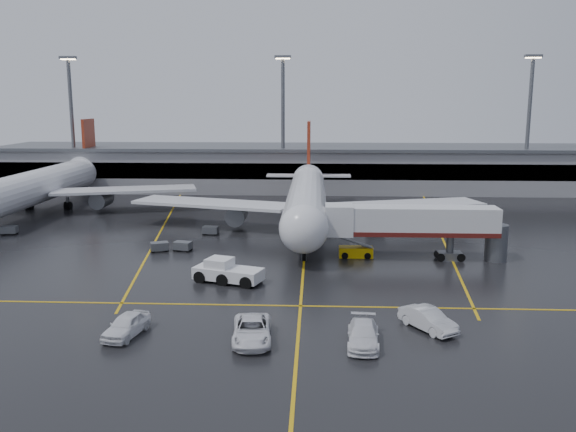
{
  "coord_description": "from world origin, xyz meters",
  "views": [
    {
      "loc": [
        1.21,
        -70.89,
        17.17
      ],
      "look_at": [
        -2.0,
        -2.0,
        4.0
      ],
      "focal_mm": 37.47,
      "sensor_mm": 36.0,
      "label": 1
    }
  ],
  "objects": [
    {
      "name": "second_airliner",
      "position": [
        -42.0,
        21.7,
        4.21
      ],
      "size": [
        48.8,
        45.6,
        14.1
      ],
      "color": "silver",
      "rests_on": "ground"
    },
    {
      "name": "light_mast_mid",
      "position": [
        -5.0,
        42.0,
        14.47
      ],
      "size": [
        3.0,
        1.2,
        25.45
      ],
      "color": "#595B60",
      "rests_on": "ground"
    },
    {
      "name": "ground",
      "position": [
        0.0,
        0.0,
        0.0
      ],
      "size": [
        220.0,
        220.0,
        0.0
      ],
      "primitive_type": "plane",
      "color": "black",
      "rests_on": "ground"
    },
    {
      "name": "service_van_d",
      "position": [
        -12.77,
        -29.22,
        0.83
      ],
      "size": [
        2.91,
        5.19,
        1.67
      ],
      "primitive_type": "imported",
      "rotation": [
        0.0,
        0.0,
        -0.2
      ],
      "color": "white",
      "rests_on": "ground"
    },
    {
      "name": "service_van_b",
      "position": [
        4.7,
        -30.13,
        0.79
      ],
      "size": [
        2.58,
        5.56,
        1.57
      ],
      "primitive_type": "imported",
      "rotation": [
        0.0,
        0.0,
        -0.07
      ],
      "color": "white",
      "rests_on": "ground"
    },
    {
      "name": "main_airliner",
      "position": [
        0.0,
        9.7,
        4.21
      ],
      "size": [
        48.8,
        45.6,
        14.1
      ],
      "color": "silver",
      "rests_on": "ground"
    },
    {
      "name": "pushback_tractor",
      "position": [
        -7.33,
        -15.29,
        0.94
      ],
      "size": [
        7.12,
        4.67,
        2.36
      ],
      "color": "silver",
      "rests_on": "ground"
    },
    {
      "name": "light_mast_left",
      "position": [
        -45.0,
        42.0,
        14.47
      ],
      "size": [
        3.0,
        1.2,
        25.45
      ],
      "color": "#595B60",
      "rests_on": "ground"
    },
    {
      "name": "apron_line_centre",
      "position": [
        0.0,
        0.0,
        0.01
      ],
      "size": [
        0.25,
        90.0,
        0.02
      ],
      "primitive_type": "cube",
      "color": "gold",
      "rests_on": "ground"
    },
    {
      "name": "service_van_c",
      "position": [
        9.86,
        -26.94,
        0.84
      ],
      "size": [
        4.22,
        5.22,
        1.67
      ],
      "primitive_type": "imported",
      "rotation": [
        0.0,
        0.0,
        0.57
      ],
      "color": "silver",
      "rests_on": "ground"
    },
    {
      "name": "terminal",
      "position": [
        0.0,
        47.93,
        4.32
      ],
      "size": [
        122.0,
        19.0,
        8.6
      ],
      "color": "gray",
      "rests_on": "ground"
    },
    {
      "name": "baggage_cart_a",
      "position": [
        -14.25,
        -3.37,
        0.63
      ],
      "size": [
        2.24,
        1.71,
        1.12
      ],
      "color": "#595B60",
      "rests_on": "ground"
    },
    {
      "name": "service_van_a",
      "position": [
        -3.33,
        -29.78,
        0.83
      ],
      "size": [
        3.24,
        6.15,
        1.65
      ],
      "primitive_type": "imported",
      "rotation": [
        0.0,
        0.0,
        0.09
      ],
      "color": "white",
      "rests_on": "ground"
    },
    {
      "name": "light_mast_right",
      "position": [
        40.0,
        42.0,
        14.47
      ],
      "size": [
        3.0,
        1.2,
        25.45
      ],
      "color": "#595B60",
      "rests_on": "ground"
    },
    {
      "name": "baggage_cart_b",
      "position": [
        -16.88,
        -3.8,
        0.63
      ],
      "size": [
        2.34,
        1.94,
        1.12
      ],
      "color": "#595B60",
      "rests_on": "ground"
    },
    {
      "name": "apron_line_left",
      "position": [
        -20.0,
        10.0,
        0.01
      ],
      "size": [
        9.99,
        69.35,
        0.02
      ],
      "primitive_type": "cube",
      "rotation": [
        0.0,
        0.0,
        0.14
      ],
      "color": "gold",
      "rests_on": "ground"
    },
    {
      "name": "belt_loader",
      "position": [
        5.78,
        -5.21,
        0.59
      ],
      "size": [
        3.78,
        1.8,
        2.39
      ],
      "color": "#E2B007",
      "rests_on": "ground"
    },
    {
      "name": "apron_line_stop",
      "position": [
        0.0,
        -22.0,
        0.01
      ],
      "size": [
        60.0,
        0.25,
        0.02
      ],
      "primitive_type": "cube",
      "color": "gold",
      "rests_on": "ground"
    },
    {
      "name": "apron_line_right",
      "position": [
        18.0,
        10.0,
        0.01
      ],
      "size": [
        7.57,
        69.64,
        0.02
      ],
      "primitive_type": "cube",
      "rotation": [
        0.0,
        0.0,
        -0.1
      ],
      "color": "gold",
      "rests_on": "ground"
    },
    {
      "name": "baggage_cart_e",
      "position": [
        -38.98,
        4.36,
        0.63
      ],
      "size": [
        2.19,
        1.61,
        1.12
      ],
      "color": "#595B60",
      "rests_on": "ground"
    },
    {
      "name": "baggage_cart_c",
      "position": [
        -12.5,
        5.41,
        0.63
      ],
      "size": [
        2.14,
        1.52,
        1.12
      ],
      "color": "#595B60",
      "rests_on": "ground"
    },
    {
      "name": "jet_bridge",
      "position": [
        11.87,
        -6.0,
        3.93
      ],
      "size": [
        19.9,
        3.4,
        6.05
      ],
      "color": "silver",
      "rests_on": "ground"
    }
  ]
}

